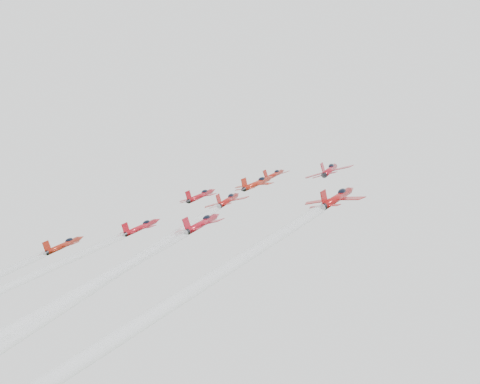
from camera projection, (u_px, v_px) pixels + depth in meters
The scene contains 6 objects.
jet_lead at pixel (274, 175), 155.82m from camera, with size 8.70×11.22×6.81m.
jet_row2_left at pixel (201, 195), 151.96m from camera, with size 9.59×12.36×7.50m.
jet_row2_center at pixel (257, 183), 147.30m from camera, with size 9.79×12.63×7.66m.
jet_row2_right at pixel (330, 170), 136.80m from camera, with size 10.40×13.41×8.13m.
jet_center at pixel (74, 277), 91.43m from camera, with size 9.42×89.99×50.44m.
jet_rear_farright at pixel (169, 315), 59.83m from camera, with size 9.61×91.89×51.51m.
Camera 1 is at (64.93, -105.68, 115.85)m, focal length 50.00 mm.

